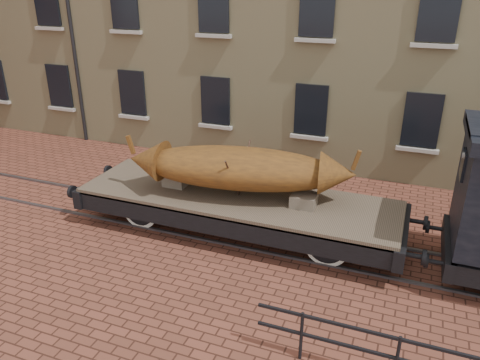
% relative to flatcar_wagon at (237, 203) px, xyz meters
% --- Properties ---
extents(ground, '(90.00, 90.00, 0.00)m').
position_rel_flatcar_wagon_xyz_m(ground, '(-0.29, 0.00, -0.88)').
color(ground, brown).
extents(rail_track, '(30.00, 1.52, 0.06)m').
position_rel_flatcar_wagon_xyz_m(rail_track, '(-0.29, 0.00, -0.85)').
color(rail_track, '#59595E').
rests_on(rail_track, ground).
extents(flatcar_wagon, '(9.33, 2.53, 1.41)m').
position_rel_flatcar_wagon_xyz_m(flatcar_wagon, '(0.00, 0.00, 0.00)').
color(flatcar_wagon, brown).
rests_on(flatcar_wagon, ground).
extents(iron_boat, '(5.89, 2.47, 1.44)m').
position_rel_flatcar_wagon_xyz_m(iron_boat, '(0.04, 0.00, 0.98)').
color(iron_boat, brown).
rests_on(iron_boat, flatcar_wagon).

